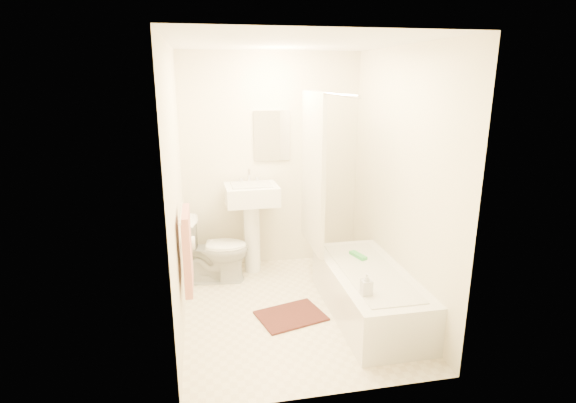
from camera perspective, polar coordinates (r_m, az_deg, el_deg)
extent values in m
plane|color=beige|center=(4.38, 0.65, -13.60)|extent=(2.40, 2.40, 0.00)
plane|color=white|center=(3.83, 0.77, 19.57)|extent=(2.40, 2.40, 0.00)
cube|color=beige|center=(5.08, -2.07, 5.02)|extent=(2.00, 0.02, 2.40)
cube|color=beige|center=(3.86, -14.00, 1.10)|extent=(0.02, 2.40, 2.40)
cube|color=beige|center=(4.24, 14.05, 2.41)|extent=(0.02, 2.40, 2.40)
cube|color=white|center=(5.02, -2.07, 8.34)|extent=(0.40, 0.03, 0.55)
cylinder|color=silver|center=(3.99, 4.78, 13.61)|extent=(0.03, 1.70, 0.03)
cube|color=silver|center=(4.47, 3.17, 3.77)|extent=(0.04, 0.80, 1.55)
cylinder|color=silver|center=(3.64, -13.43, -1.36)|extent=(0.02, 0.60, 0.02)
cube|color=#CC7266|center=(3.74, -12.66, -6.02)|extent=(0.06, 0.45, 0.66)
cylinder|color=white|center=(4.12, -12.50, -5.18)|extent=(0.11, 0.12, 0.12)
imported|color=silver|center=(4.88, -9.26, -6.06)|extent=(0.75, 0.48, 0.70)
cube|color=#4F2F22|center=(4.26, 0.37, -14.31)|extent=(0.67, 0.57, 0.02)
imported|color=silver|center=(3.72, 9.94, -10.31)|extent=(0.09, 0.09, 0.19)
cube|color=green|center=(4.45, 8.89, -6.84)|extent=(0.12, 0.22, 0.04)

